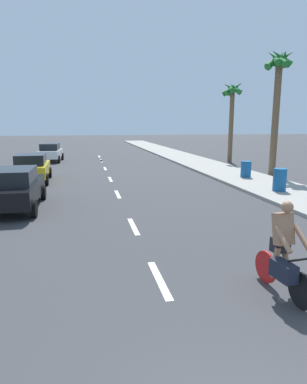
{
  "coord_description": "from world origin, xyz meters",
  "views": [
    {
      "loc": [
        -1.43,
        -2.05,
        3.19
      ],
      "look_at": [
        0.65,
        8.06,
        1.1
      ],
      "focal_mm": 31.4,
      "sensor_mm": 36.0,
      "label": 1
    }
  ],
  "objects": [
    {
      "name": "lane_stripe_2",
      "position": [
        0.0,
        8.11,
        0.0
      ],
      "size": [
        0.16,
        1.8,
        0.01
      ],
      "primitive_type": "cube",
      "color": "white",
      "rests_on": "ground"
    },
    {
      "name": "lane_stripe_1",
      "position": [
        0.0,
        4.31,
        0.0
      ],
      "size": [
        0.16,
        1.8,
        0.01
      ],
      "primitive_type": "cube",
      "color": "white",
      "rests_on": "ground"
    },
    {
      "name": "parked_car_yellow",
      "position": [
        -4.36,
        17.62,
        0.84
      ],
      "size": [
        2.0,
        4.13,
        1.57
      ],
      "rotation": [
        0.0,
        0.0,
        0.03
      ],
      "color": "gold",
      "rests_on": "ground"
    },
    {
      "name": "palm_tree_far",
      "position": [
        10.69,
        24.7,
        5.12
      ],
      "size": [
        1.88,
        1.89,
        6.75
      ],
      "color": "brown",
      "rests_on": "ground"
    },
    {
      "name": "lane_stripe_3",
      "position": [
        0.0,
        13.19,
        0.0
      ],
      "size": [
        0.16,
        1.8,
        0.01
      ],
      "primitive_type": "cube",
      "color": "white",
      "rests_on": "ground"
    },
    {
      "name": "trash_bin_near",
      "position": [
        7.4,
        11.82,
        0.66
      ],
      "size": [
        0.6,
        0.6,
        1.04
      ],
      "primitive_type": "cylinder",
      "color": "#14518C",
      "rests_on": "sidewalk_strip"
    },
    {
      "name": "lane_stripe_4",
      "position": [
        0.0,
        17.63,
        0.0
      ],
      "size": [
        0.16,
        1.8,
        0.01
      ],
      "primitive_type": "cube",
      "color": "white",
      "rests_on": "ground"
    },
    {
      "name": "lane_stripe_6",
      "position": [
        0.0,
        27.84,
        0.0
      ],
      "size": [
        0.16,
        1.8,
        0.01
      ],
      "primitive_type": "cube",
      "color": "white",
      "rests_on": "ground"
    },
    {
      "name": "parked_car_black",
      "position": [
        -4.14,
        11.26,
        0.84
      ],
      "size": [
        2.01,
        4.33,
        1.57
      ],
      "rotation": [
        0.0,
        0.0,
        0.0
      ],
      "color": "black",
      "rests_on": "ground"
    },
    {
      "name": "lane_stripe_5",
      "position": [
        0.0,
        22.61,
        0.0
      ],
      "size": [
        0.16,
        1.8,
        0.01
      ],
      "primitive_type": "cube",
      "color": "white",
      "rests_on": "ground"
    },
    {
      "name": "parked_car_white",
      "position": [
        -4.32,
        28.29,
        0.84
      ],
      "size": [
        1.99,
        4.0,
        1.57
      ],
      "rotation": [
        0.0,
        0.0,
        -0.05
      ],
      "color": "white",
      "rests_on": "ground"
    },
    {
      "name": "sidewalk_strip",
      "position": [
        7.77,
        22.0,
        0.07
      ],
      "size": [
        3.6,
        80.0,
        0.14
      ],
      "primitive_type": "cube",
      "color": "#9E998E",
      "rests_on": "ground"
    },
    {
      "name": "trash_bin_far",
      "position": [
        7.79,
        15.96,
        0.61
      ],
      "size": [
        0.6,
        0.6,
        0.94
      ],
      "primitive_type": "cylinder",
      "color": "#14518C",
      "rests_on": "sidewalk_strip"
    },
    {
      "name": "lane_stripe_8",
      "position": [
        0.0,
        32.2,
        0.0
      ],
      "size": [
        0.16,
        1.8,
        0.01
      ],
      "primitive_type": "cube",
      "color": "white",
      "rests_on": "ground"
    },
    {
      "name": "lane_stripe_7",
      "position": [
        0.0,
        28.36,
        0.0
      ],
      "size": [
        0.16,
        1.8,
        0.01
      ],
      "primitive_type": "cube",
      "color": "white",
      "rests_on": "ground"
    },
    {
      "name": "ground_plane",
      "position": [
        0.0,
        20.0,
        0.0
      ],
      "size": [
        160.0,
        160.0,
        0.0
      ],
      "primitive_type": "plane",
      "color": "#38383A"
    },
    {
      "name": "palm_tree_mid",
      "position": [
        9.98,
        16.83,
        5.74
      ],
      "size": [
        1.85,
        1.85,
        7.68
      ],
      "color": "brown",
      "rests_on": "ground"
    },
    {
      "name": "cyclist",
      "position": [
        2.11,
        3.21,
        0.83
      ],
      "size": [
        0.66,
        1.71,
        1.82
      ],
      "rotation": [
        0.0,
        0.0,
        3.23
      ],
      "color": "black",
      "rests_on": "ground"
    }
  ]
}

